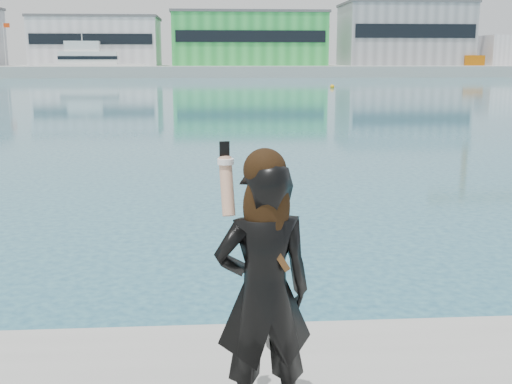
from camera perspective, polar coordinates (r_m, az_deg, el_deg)
The scene contains 10 objects.
far_quay at distance 134.58m, azimuth -4.19°, elevation 10.73°, with size 320.00×40.00×2.00m, color #9E9E99.
warehouse_white at distance 134.39m, azimuth -13.89°, elevation 12.89°, with size 24.48×15.35×9.50m.
warehouse_green at distance 132.85m, azimuth -0.68°, elevation 13.45°, with size 30.60×16.36×10.50m.
warehouse_grey_right at distance 138.57m, azimuth 13.03°, elevation 13.50°, with size 25.50×15.35×12.50m.
ancillary_shed at distance 144.59m, azimuth 21.74°, elevation 11.61°, with size 12.00×10.00×6.00m, color silver.
flagpole_left at distance 131.17m, azimuth -21.43°, elevation 12.37°, with size 1.28×0.16×8.00m.
flagpole_right at distance 127.55m, azimuth 6.02°, elevation 13.14°, with size 1.28×0.16×8.00m.
motor_yacht at distance 120.41m, azimuth -14.39°, elevation 10.94°, with size 18.33×6.52×8.38m.
buoy_near at distance 74.79m, azimuth 6.78°, elevation 9.17°, with size 0.50×0.50×0.50m, color #FCB00D.
woman at distance 4.22m, azimuth 0.69°, elevation -8.35°, with size 0.71×0.52×1.88m.
Camera 1 is at (-0.11, -4.56, 3.20)m, focal length 45.00 mm.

